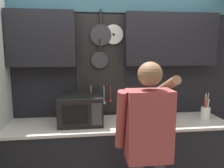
% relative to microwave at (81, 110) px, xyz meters
% --- Properties ---
extents(base_cabinet_counter, '(2.51, 0.62, 0.91)m').
position_rel_microwave_xyz_m(base_cabinet_counter, '(0.44, -0.01, -0.62)').
color(base_cabinet_counter, black).
rests_on(base_cabinet_counter, ground_plane).
extents(back_wall_unit, '(3.08, 0.20, 2.38)m').
position_rel_microwave_xyz_m(back_wall_unit, '(0.45, 0.27, 0.41)').
color(back_wall_unit, black).
rests_on(back_wall_unit, ground_plane).
extents(microwave, '(0.49, 0.39, 0.32)m').
position_rel_microwave_xyz_m(microwave, '(0.00, 0.00, 0.00)').
color(microwave, black).
rests_on(microwave, base_cabinet_counter).
extents(knife_block, '(0.12, 0.16, 0.27)m').
position_rel_microwave_xyz_m(knife_block, '(0.76, 0.00, -0.06)').
color(knife_block, brown).
rests_on(knife_block, base_cabinet_counter).
extents(utensil_crock, '(0.11, 0.11, 0.32)m').
position_rel_microwave_xyz_m(utensil_crock, '(1.50, 0.00, -0.07)').
color(utensil_crock, white).
rests_on(utensil_crock, base_cabinet_counter).
extents(person, '(0.54, 0.62, 1.64)m').
position_rel_microwave_xyz_m(person, '(0.58, -0.69, -0.09)').
color(person, '#383842').
rests_on(person, ground_plane).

